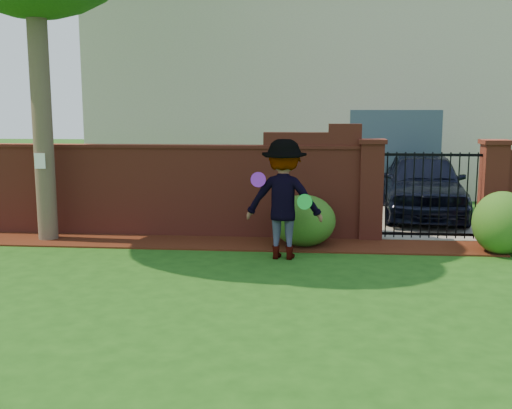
# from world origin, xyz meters

# --- Properties ---
(ground) EXTENTS (80.00, 80.00, 0.01)m
(ground) POSITION_xyz_m (0.00, 0.00, -0.01)
(ground) COLOR #1A4812
(ground) RESTS_ON ground
(mulch_bed) EXTENTS (11.10, 1.08, 0.03)m
(mulch_bed) POSITION_xyz_m (-0.95, 3.34, 0.01)
(mulch_bed) COLOR #37140A
(mulch_bed) RESTS_ON ground
(brick_wall) EXTENTS (8.70, 0.31, 2.16)m
(brick_wall) POSITION_xyz_m (-2.01, 4.00, 0.93)
(brick_wall) COLOR maroon
(brick_wall) RESTS_ON ground
(pillar_left) EXTENTS (0.50, 0.50, 1.88)m
(pillar_left) POSITION_xyz_m (2.40, 4.00, 0.96)
(pillar_left) COLOR maroon
(pillar_left) RESTS_ON ground
(pillar_right) EXTENTS (0.50, 0.50, 1.88)m
(pillar_right) POSITION_xyz_m (4.60, 4.00, 0.96)
(pillar_right) COLOR maroon
(pillar_right) RESTS_ON ground
(iron_gate) EXTENTS (1.78, 0.03, 1.60)m
(iron_gate) POSITION_xyz_m (3.50, 4.00, 0.85)
(iron_gate) COLOR black
(iron_gate) RESTS_ON ground
(driveway) EXTENTS (3.20, 8.00, 0.01)m
(driveway) POSITION_xyz_m (3.50, 8.00, 0.01)
(driveway) COLOR gray
(driveway) RESTS_ON ground
(house) EXTENTS (12.40, 6.40, 6.30)m
(house) POSITION_xyz_m (1.00, 12.00, 3.16)
(house) COLOR beige
(house) RESTS_ON ground
(car) EXTENTS (2.16, 4.50, 1.48)m
(car) POSITION_xyz_m (3.81, 6.47, 0.74)
(car) COLOR black
(car) RESTS_ON ground
(paper_notice) EXTENTS (0.20, 0.01, 0.28)m
(paper_notice) POSITION_xyz_m (-3.60, 3.21, 1.50)
(paper_notice) COLOR white
(paper_notice) RESTS_ON tree
(shrub_left) EXTENTS (1.13, 1.13, 0.92)m
(shrub_left) POSITION_xyz_m (1.17, 3.33, 0.46)
(shrub_left) COLOR #1D5419
(shrub_left) RESTS_ON ground
(shrub_middle) EXTENTS (0.97, 0.97, 1.07)m
(shrub_middle) POSITION_xyz_m (4.50, 3.03, 0.54)
(shrub_middle) COLOR #1D5419
(shrub_middle) RESTS_ON ground
(man) EXTENTS (1.33, 0.86, 1.95)m
(man) POSITION_xyz_m (0.84, 2.40, 0.98)
(man) COLOR gray
(man) RESTS_ON ground
(frisbee_purple) EXTENTS (0.24, 0.08, 0.24)m
(frisbee_purple) POSITION_xyz_m (0.45, 2.22, 1.32)
(frisbee_purple) COLOR purple
(frisbee_purple) RESTS_ON man
(frisbee_green) EXTENTS (0.25, 0.13, 0.25)m
(frisbee_green) POSITION_xyz_m (1.20, 2.18, 0.98)
(frisbee_green) COLOR green
(frisbee_green) RESTS_ON man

